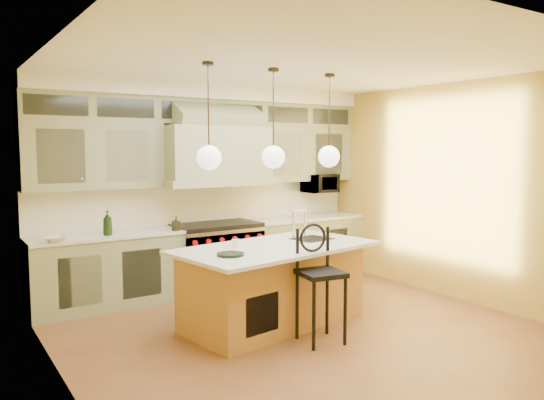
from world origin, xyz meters
TOP-DOWN VIEW (x-y plane):
  - floor at (0.00, 0.00)m, footprint 5.00×5.00m
  - ceiling at (0.00, 0.00)m, footprint 5.00×5.00m
  - wall_back at (0.00, 2.50)m, footprint 5.00×0.00m
  - wall_front at (0.00, -2.50)m, footprint 5.00×0.00m
  - wall_left at (-2.50, 0.00)m, footprint 0.00×5.00m
  - wall_right at (2.50, 0.00)m, footprint 0.00×5.00m
  - back_cabinetry at (0.00, 2.23)m, footprint 5.00×0.77m
  - range at (0.00, 2.14)m, footprint 1.20×0.74m
  - kitchen_island at (-0.14, 0.45)m, footprint 2.44×1.55m
  - counter_stool at (-0.04, -0.27)m, footprint 0.49×0.49m
  - microwave at (1.95, 2.25)m, footprint 0.54×0.37m
  - oil_bottle_a at (-1.55, 2.06)m, footprint 0.13×0.14m
  - oil_bottle_b at (-0.70, 1.92)m, footprint 0.10×0.10m
  - fruit_bowl at (-2.20, 1.92)m, footprint 0.29×0.29m
  - cup at (-0.56, 0.57)m, footprint 0.11×0.11m
  - pendant_left at (-0.94, 0.45)m, footprint 0.26×0.26m
  - pendant_center at (-0.14, 0.45)m, footprint 0.26×0.26m
  - pendant_right at (0.66, 0.45)m, footprint 0.26×0.26m

SIDE VIEW (x-z plane):
  - floor at x=0.00m, z-range 0.00..0.00m
  - kitchen_island at x=-0.14m, z-range -0.20..1.15m
  - range at x=0.00m, z-range 0.01..0.97m
  - counter_stool at x=-0.04m, z-range 0.09..1.32m
  - cup at x=-0.56m, z-range 0.92..1.01m
  - fruit_bowl at x=-2.20m, z-range 0.94..1.00m
  - oil_bottle_b at x=-0.70m, z-range 0.94..1.13m
  - oil_bottle_a at x=-1.55m, z-range 0.94..1.25m
  - back_cabinetry at x=0.00m, z-range -0.02..2.88m
  - microwave at x=1.95m, z-range 1.30..1.60m
  - wall_back at x=0.00m, z-range -1.05..3.95m
  - wall_front at x=0.00m, z-range -1.05..3.95m
  - wall_left at x=-2.50m, z-range -1.05..3.95m
  - wall_right at x=2.50m, z-range -1.05..3.95m
  - pendant_left at x=-0.94m, z-range 1.39..2.50m
  - pendant_center at x=-0.14m, z-range 1.39..2.50m
  - pendant_right at x=0.66m, z-range 1.39..2.50m
  - ceiling at x=0.00m, z-range 2.90..2.90m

